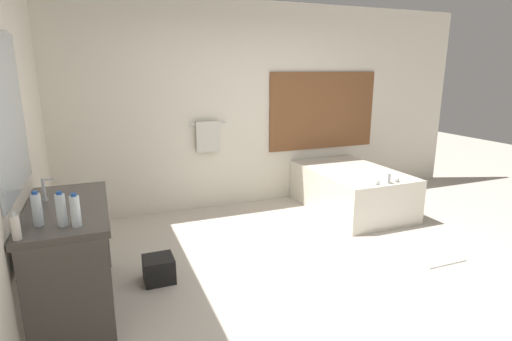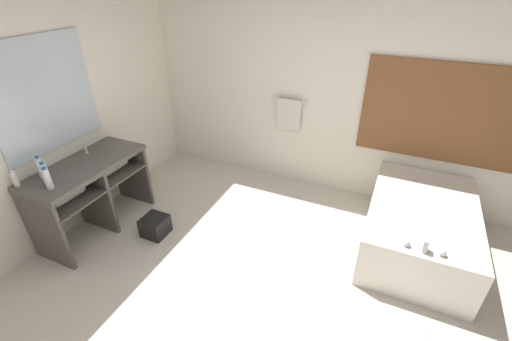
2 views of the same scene
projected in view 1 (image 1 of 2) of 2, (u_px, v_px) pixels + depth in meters
ground_plane at (306, 277)px, 3.62m from camera, size 16.00×16.00×0.00m
wall_back_with_blinds at (232, 107)px, 5.31m from camera, size 7.40×0.13×2.70m
vanity_counter at (71, 235)px, 3.06m from camera, size 0.58×1.25×0.84m
sink_faucet at (44, 190)px, 3.07m from camera, size 0.09×0.04×0.18m
bathtub at (351, 188)px, 5.32m from camera, size 1.02×1.58×0.67m
water_bottle_1 at (61, 210)px, 2.58m from camera, size 0.06×0.06×0.23m
water_bottle_2 at (75, 211)px, 2.57m from camera, size 0.06×0.06×0.23m
water_bottle_3 at (37, 209)px, 2.58m from camera, size 0.06×0.06×0.23m
soap_dispenser at (16, 227)px, 2.37m from camera, size 0.05×0.05×0.18m
waste_bin at (159, 269)px, 3.54m from camera, size 0.26×0.26×0.22m
bath_mat at (419, 249)px, 4.18m from camera, size 0.48×0.77×0.02m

